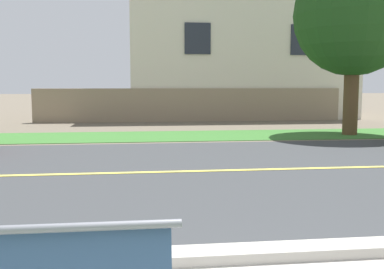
{
  "coord_description": "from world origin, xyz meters",
  "views": [
    {
      "loc": [
        -0.7,
        -1.45,
        1.56
      ],
      "look_at": [
        -0.07,
        3.55,
        1.0
      ],
      "focal_mm": 42.4,
      "sensor_mm": 36.0,
      "label": 1
    }
  ],
  "objects": [
    {
      "name": "road_centre_line",
      "position": [
        0.0,
        6.5,
        0.01
      ],
      "size": [
        48.0,
        0.14,
        0.01
      ],
      "primitive_type": "cube",
      "color": "#E0CC4C",
      "rests_on": "ground_plane"
    },
    {
      "name": "street_asphalt",
      "position": [
        0.0,
        6.5,
        0.0
      ],
      "size": [
        52.0,
        8.0,
        0.01
      ],
      "primitive_type": "cube",
      "color": "#383A3D",
      "rests_on": "ground_plane"
    },
    {
      "name": "ground_plane",
      "position": [
        0.0,
        8.0,
        0.0
      ],
      "size": [
        140.0,
        140.0,
        0.0
      ],
      "primitive_type": "plane",
      "color": "#665B4C"
    },
    {
      "name": "house_across_street",
      "position": [
        4.22,
        20.86,
        3.51
      ],
      "size": [
        11.04,
        6.91,
        6.92
      ],
      "color": "beige",
      "rests_on": "ground_plane"
    },
    {
      "name": "curb_edge",
      "position": [
        0.0,
        2.35,
        0.06
      ],
      "size": [
        44.0,
        0.3,
        0.11
      ],
      "primitive_type": "cube",
      "color": "#ADA89E",
      "rests_on": "ground_plane"
    },
    {
      "name": "shade_tree_left",
      "position": [
        6.03,
        11.78,
        3.9
      ],
      "size": [
        3.64,
        3.64,
        6.0
      ],
      "color": "brown",
      "rests_on": "ground_plane"
    },
    {
      "name": "garden_wall",
      "position": [
        1.65,
        17.66,
        0.7
      ],
      "size": [
        13.0,
        0.36,
        1.4
      ],
      "primitive_type": "cube",
      "color": "gray",
      "rests_on": "ground_plane"
    },
    {
      "name": "far_verge_grass",
      "position": [
        0.0,
        12.16,
        0.01
      ],
      "size": [
        48.0,
        2.8,
        0.02
      ],
      "primitive_type": "cube",
      "color": "#38702D",
      "rests_on": "ground_plane"
    }
  ]
}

